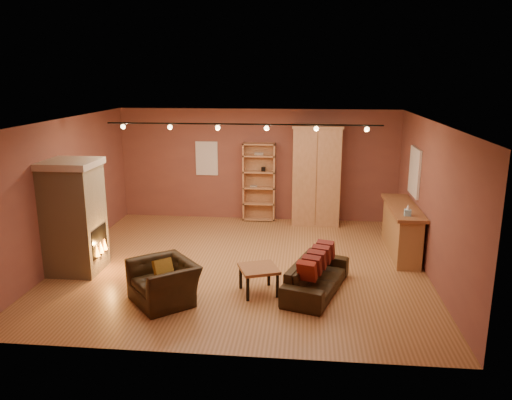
# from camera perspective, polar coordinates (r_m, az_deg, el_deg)

# --- Properties ---
(floor) EXTENTS (7.00, 7.00, 0.00)m
(floor) POSITION_cam_1_polar(r_m,az_deg,el_deg) (9.87, -1.65, -7.38)
(floor) COLOR #905C33
(floor) RESTS_ON ground
(ceiling) EXTENTS (7.00, 7.00, 0.00)m
(ceiling) POSITION_cam_1_polar(r_m,az_deg,el_deg) (9.21, -1.77, 9.04)
(ceiling) COLOR brown
(ceiling) RESTS_ON back_wall
(back_wall) EXTENTS (7.00, 0.02, 2.80)m
(back_wall) POSITION_cam_1_polar(r_m,az_deg,el_deg) (12.60, 0.20, 4.02)
(back_wall) COLOR brown
(back_wall) RESTS_ON floor
(left_wall) EXTENTS (0.02, 6.50, 2.80)m
(left_wall) POSITION_cam_1_polar(r_m,az_deg,el_deg) (10.48, -21.06, 0.96)
(left_wall) COLOR brown
(left_wall) RESTS_ON floor
(right_wall) EXTENTS (0.02, 6.50, 2.80)m
(right_wall) POSITION_cam_1_polar(r_m,az_deg,el_deg) (9.64, 19.39, 0.02)
(right_wall) COLOR brown
(right_wall) RESTS_ON floor
(fireplace) EXTENTS (1.01, 0.98, 2.12)m
(fireplace) POSITION_cam_1_polar(r_m,az_deg,el_deg) (9.84, -20.03, -1.82)
(fireplace) COLOR #C2B186
(fireplace) RESTS_ON floor
(back_window) EXTENTS (0.56, 0.04, 0.86)m
(back_window) POSITION_cam_1_polar(r_m,az_deg,el_deg) (12.75, -5.65, 4.75)
(back_window) COLOR white
(back_window) RESTS_ON back_wall
(bookcase) EXTENTS (0.81, 0.31, 1.98)m
(bookcase) POSITION_cam_1_polar(r_m,az_deg,el_deg) (12.57, 0.37, 2.16)
(bookcase) COLOR tan
(bookcase) RESTS_ON floor
(armoire) EXTENTS (1.20, 0.68, 2.45)m
(armoire) POSITION_cam_1_polar(r_m,az_deg,el_deg) (12.27, 6.90, 2.83)
(armoire) COLOR tan
(armoire) RESTS_ON floor
(bar_counter) EXTENTS (0.58, 2.13, 1.02)m
(bar_counter) POSITION_cam_1_polar(r_m,az_deg,el_deg) (10.72, 16.27, -3.23)
(bar_counter) COLOR #B18351
(bar_counter) RESTS_ON floor
(tissue_box) EXTENTS (0.12, 0.12, 0.21)m
(tissue_box) POSITION_cam_1_polar(r_m,az_deg,el_deg) (9.86, 16.96, -1.22)
(tissue_box) COLOR #8BC3DE
(tissue_box) RESTS_ON bar_counter
(right_window) EXTENTS (0.05, 0.90, 1.00)m
(right_window) POSITION_cam_1_polar(r_m,az_deg,el_deg) (10.92, 17.68, 3.09)
(right_window) COLOR white
(right_window) RESTS_ON right_wall
(loveseat) EXTENTS (1.05, 1.89, 0.76)m
(loveseat) POSITION_cam_1_polar(r_m,az_deg,el_deg) (8.64, 6.94, -8.04)
(loveseat) COLOR black
(loveseat) RESTS_ON floor
(armchair) EXTENTS (1.19, 1.24, 0.91)m
(armchair) POSITION_cam_1_polar(r_m,az_deg,el_deg) (8.31, -10.51, -8.47)
(armchair) COLOR black
(armchair) RESTS_ON floor
(coffee_table) EXTENTS (0.79, 0.79, 0.46)m
(coffee_table) POSITION_cam_1_polar(r_m,az_deg,el_deg) (8.51, 0.32, -8.12)
(coffee_table) COLOR #955C36
(coffee_table) RESTS_ON floor
(track_rail) EXTENTS (5.20, 0.09, 0.13)m
(track_rail) POSITION_cam_1_polar(r_m,az_deg,el_deg) (9.42, -1.61, 8.46)
(track_rail) COLOR black
(track_rail) RESTS_ON ceiling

